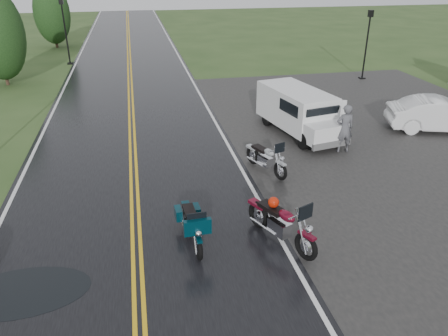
{
  "coord_description": "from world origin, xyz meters",
  "views": [
    {
      "loc": [
        0.36,
        -9.94,
        6.82
      ],
      "look_at": [
        2.8,
        2.0,
        1.0
      ],
      "focal_mm": 35.0,
      "sensor_mm": 36.0,
      "label": 1
    }
  ],
  "objects_px": {
    "person_at_van": "(344,129)",
    "lamp_post_far_left": "(65,31)",
    "motorcycle_teal": "(198,239)",
    "sedan_white": "(440,115)",
    "motorcycle_red": "(307,236)",
    "lamp_post_far_right": "(366,45)",
    "van_white": "(305,127)",
    "motorcycle_silver": "(281,164)"
  },
  "relations": [
    {
      "from": "motorcycle_teal",
      "to": "van_white",
      "type": "xyz_separation_m",
      "value": [
        5.12,
        6.18,
        0.33
      ]
    },
    {
      "from": "van_white",
      "to": "lamp_post_far_left",
      "type": "bearing_deg",
      "value": 108.84
    },
    {
      "from": "motorcycle_silver",
      "to": "sedan_white",
      "type": "height_order",
      "value": "sedan_white"
    },
    {
      "from": "motorcycle_teal",
      "to": "lamp_post_far_right",
      "type": "bearing_deg",
      "value": 48.26
    },
    {
      "from": "motorcycle_teal",
      "to": "van_white",
      "type": "distance_m",
      "value": 8.04
    },
    {
      "from": "motorcycle_red",
      "to": "person_at_van",
      "type": "xyz_separation_m",
      "value": [
        3.93,
        6.22,
        0.21
      ]
    },
    {
      "from": "motorcycle_red",
      "to": "sedan_white",
      "type": "distance_m",
      "value": 11.81
    },
    {
      "from": "motorcycle_teal",
      "to": "sedan_white",
      "type": "bearing_deg",
      "value": 27.62
    },
    {
      "from": "van_white",
      "to": "motorcycle_red",
      "type": "bearing_deg",
      "value": -122.29
    },
    {
      "from": "motorcycle_teal",
      "to": "lamp_post_far_right",
      "type": "xyz_separation_m",
      "value": [
        12.91,
        16.25,
        1.46
      ]
    },
    {
      "from": "motorcycle_red",
      "to": "motorcycle_silver",
      "type": "xyz_separation_m",
      "value": [
        0.76,
        4.3,
        -0.09
      ]
    },
    {
      "from": "motorcycle_teal",
      "to": "van_white",
      "type": "relative_size",
      "value": 0.44
    },
    {
      "from": "motorcycle_red",
      "to": "person_at_van",
      "type": "height_order",
      "value": "person_at_van"
    },
    {
      "from": "motorcycle_teal",
      "to": "lamp_post_far_right",
      "type": "height_order",
      "value": "lamp_post_far_right"
    },
    {
      "from": "motorcycle_teal",
      "to": "sedan_white",
      "type": "xyz_separation_m",
      "value": [
        11.67,
        6.99,
        0.09
      ]
    },
    {
      "from": "van_white",
      "to": "lamp_post_far_left",
      "type": "relative_size",
      "value": 1.08
    },
    {
      "from": "motorcycle_teal",
      "to": "sedan_white",
      "type": "distance_m",
      "value": 13.61
    },
    {
      "from": "motorcycle_red",
      "to": "motorcycle_silver",
      "type": "distance_m",
      "value": 4.37
    },
    {
      "from": "sedan_white",
      "to": "lamp_post_far_left",
      "type": "distance_m",
      "value": 24.75
    },
    {
      "from": "motorcycle_red",
      "to": "motorcycle_silver",
      "type": "bearing_deg",
      "value": 55.89
    },
    {
      "from": "motorcycle_red",
      "to": "van_white",
      "type": "distance_m",
      "value": 7.21
    },
    {
      "from": "person_at_van",
      "to": "lamp_post_far_left",
      "type": "height_order",
      "value": "lamp_post_far_left"
    },
    {
      "from": "motorcycle_red",
      "to": "sedan_white",
      "type": "bearing_deg",
      "value": 15.65
    },
    {
      "from": "motorcycle_red",
      "to": "motorcycle_teal",
      "type": "height_order",
      "value": "motorcycle_red"
    },
    {
      "from": "lamp_post_far_left",
      "to": "lamp_post_far_right",
      "type": "height_order",
      "value": "lamp_post_far_left"
    },
    {
      "from": "motorcycle_teal",
      "to": "person_at_van",
      "type": "distance_m",
      "value": 8.64
    },
    {
      "from": "motorcycle_teal",
      "to": "motorcycle_red",
      "type": "bearing_deg",
      "value": -15.49
    },
    {
      "from": "person_at_van",
      "to": "lamp_post_far_right",
      "type": "xyz_separation_m",
      "value": [
        6.38,
        10.6,
        1.14
      ]
    },
    {
      "from": "motorcycle_red",
      "to": "lamp_post_far_right",
      "type": "xyz_separation_m",
      "value": [
        10.31,
        16.82,
        1.35
      ]
    },
    {
      "from": "lamp_post_far_left",
      "to": "motorcycle_silver",
      "type": "bearing_deg",
      "value": -66.44
    },
    {
      "from": "motorcycle_red",
      "to": "motorcycle_teal",
      "type": "distance_m",
      "value": 2.66
    },
    {
      "from": "sedan_white",
      "to": "lamp_post_far_left",
      "type": "xyz_separation_m",
      "value": [
        -17.39,
        17.54,
        1.56
      ]
    },
    {
      "from": "lamp_post_far_right",
      "to": "van_white",
      "type": "bearing_deg",
      "value": -127.7
    },
    {
      "from": "van_white",
      "to": "person_at_van",
      "type": "relative_size",
      "value": 2.59
    },
    {
      "from": "van_white",
      "to": "person_at_van",
      "type": "xyz_separation_m",
      "value": [
        1.4,
        -0.53,
        -0.02
      ]
    },
    {
      "from": "motorcycle_teal",
      "to": "lamp_post_far_left",
      "type": "distance_m",
      "value": 25.24
    },
    {
      "from": "person_at_van",
      "to": "sedan_white",
      "type": "xyz_separation_m",
      "value": [
        5.15,
        1.33,
        -0.23
      ]
    },
    {
      "from": "person_at_van",
      "to": "lamp_post_far_left",
      "type": "bearing_deg",
      "value": -53.83
    },
    {
      "from": "motorcycle_silver",
      "to": "van_white",
      "type": "bearing_deg",
      "value": 33.23
    },
    {
      "from": "motorcycle_red",
      "to": "van_white",
      "type": "height_order",
      "value": "van_white"
    },
    {
      "from": "lamp_post_far_right",
      "to": "sedan_white",
      "type": "bearing_deg",
      "value": -97.59
    },
    {
      "from": "van_white",
      "to": "lamp_post_far_left",
      "type": "xyz_separation_m",
      "value": [
        -10.84,
        18.35,
        1.32
      ]
    }
  ]
}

